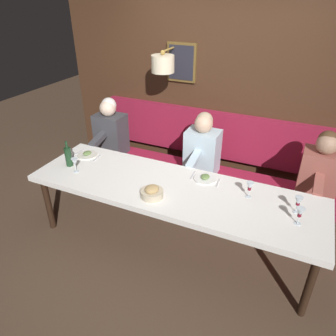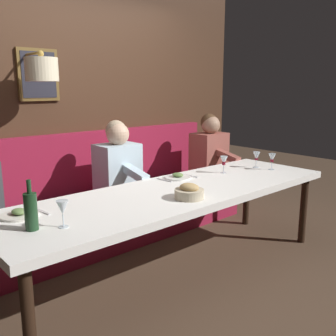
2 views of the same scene
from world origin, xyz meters
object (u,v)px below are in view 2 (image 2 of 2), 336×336
diner_near (118,164)px  bread_bowl (189,192)px  diner_nearest (210,149)px  wine_glass_1 (224,161)px  wine_glass_2 (272,158)px  wine_glass_0 (62,208)px  wine_glass_3 (256,156)px  wine_bottle (31,211)px  dining_table (178,196)px

diner_near → bread_bowl: 1.12m
diner_nearest → bread_bowl: 1.83m
wine_glass_1 → wine_glass_2: 0.52m
wine_glass_0 → wine_glass_3: bearing=-83.8°
diner_nearest → wine_glass_1: size_ratio=4.82×
diner_nearest → wine_glass_0: (-1.04, 2.43, 0.04)m
wine_glass_3 → bread_bowl: wine_glass_3 is taller
wine_glass_0 → wine_bottle: size_ratio=0.55×
diner_nearest → wine_glass_3: 0.81m
wine_glass_3 → diner_nearest: bearing=-11.7°
wine_bottle → bread_bowl: (-0.16, -1.13, -0.07)m
wine_glass_0 → dining_table: bearing=-81.8°
diner_near → bread_bowl: size_ratio=3.60×
wine_glass_1 → bread_bowl: wine_glass_1 is taller
wine_glass_0 → wine_glass_1: 1.85m
wine_bottle → bread_bowl: bearing=-98.0°
dining_table → wine_glass_1: 0.77m
dining_table → wine_glass_2: wine_glass_2 is taller
wine_glass_1 → wine_bottle: bearing=96.5°
dining_table → wine_glass_1: size_ratio=18.29×
wine_glass_0 → wine_glass_1: size_ratio=1.00×
bread_bowl → diner_nearest: bearing=-52.5°
wine_glass_2 → bread_bowl: bearing=96.8°
diner_near → wine_glass_2: diner_near is taller
wine_glass_0 → wine_glass_2: (0.08, -2.29, -0.00)m
dining_table → wine_bottle: wine_bottle is taller
wine_glass_2 → wine_bottle: wine_bottle is taller
wine_glass_2 → bread_bowl: 1.33m
diner_near → wine_bottle: size_ratio=2.64×
dining_table → wine_glass_0: (-0.16, 1.08, 0.18)m
diner_nearest → wine_glass_2: bearing=171.8°
dining_table → wine_glass_0: wine_glass_0 is taller
wine_glass_1 → bread_bowl: 0.93m
diner_nearest → diner_near: bearing=90.0°
diner_near → wine_bottle: (-0.96, 1.25, 0.04)m
diner_nearest → wine_glass_0: diner_nearest is taller
dining_table → wine_bottle: 1.25m
diner_near → bread_bowl: bearing=173.7°
bread_bowl → wine_glass_1: bearing=-65.7°
diner_near → wine_glass_0: 1.51m
wine_bottle → wine_glass_0: bearing=-117.9°
wine_glass_0 → diner_near: bearing=-46.6°
wine_bottle → bread_bowl: 1.14m
dining_table → wine_bottle: bearing=93.4°
diner_near → diner_nearest: bearing=-90.0°
wine_glass_0 → wine_glass_3: size_ratio=1.00×
wine_glass_0 → bread_bowl: (-0.08, -0.97, -0.07)m
wine_glass_0 → wine_glass_1: bearing=-80.5°
diner_near → wine_glass_2: size_ratio=4.82×
wine_glass_1 → bread_bowl: size_ratio=0.75×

